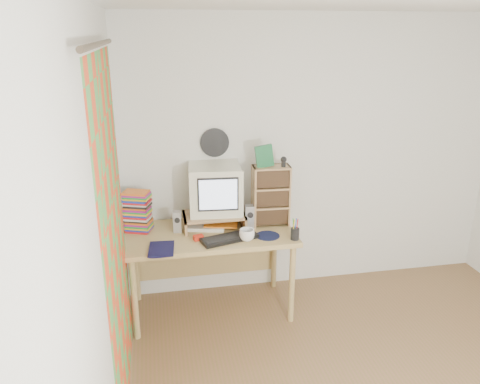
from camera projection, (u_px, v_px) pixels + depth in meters
name	position (u px, v px, depth m)	size (l,w,h in m)	color
back_wall	(316.00, 157.00, 4.27)	(3.50, 3.50, 0.00)	white
left_wall	(100.00, 263.00, 2.34)	(3.50, 3.50, 0.00)	white
curtain	(115.00, 240.00, 2.82)	(2.20, 2.20, 0.00)	#DB431E
wall_disc	(215.00, 143.00, 4.03)	(0.25, 0.25, 0.02)	black
desk	(209.00, 244.00, 4.01)	(1.40, 0.70, 0.75)	tan
monitor_riser	(214.00, 217.00, 3.98)	(0.52, 0.30, 0.12)	tan
crt_monitor	(215.00, 189.00, 3.95)	(0.43, 0.43, 0.41)	silver
speaker_left	(177.00, 222.00, 3.89)	(0.07, 0.07, 0.18)	#A4A3A7
speaker_right	(249.00, 217.00, 3.97)	(0.07, 0.07, 0.20)	#A4A3A7
keyboard	(229.00, 238.00, 3.76)	(0.46, 0.15, 0.03)	black
dvd_stack	(138.00, 215.00, 3.89)	(0.20, 0.14, 0.29)	brown
cd_rack	(271.00, 196.00, 3.99)	(0.31, 0.17, 0.52)	tan
mug	(247.00, 235.00, 3.74)	(0.12, 0.12, 0.10)	white
diary	(149.00, 248.00, 3.57)	(0.23, 0.18, 0.05)	#0F0F37
mousepad	(268.00, 236.00, 3.84)	(0.20, 0.20, 0.00)	#101238
pen_cup	(295.00, 232.00, 3.75)	(0.07, 0.07, 0.14)	black
papers	(212.00, 224.00, 4.02)	(0.32, 0.24, 0.04)	white
red_box	(198.00, 238.00, 3.76)	(0.08, 0.05, 0.04)	red
game_box	(264.00, 156.00, 3.85)	(0.14, 0.03, 0.18)	#1C6339
webcam	(284.00, 162.00, 3.87)	(0.05, 0.05, 0.09)	black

